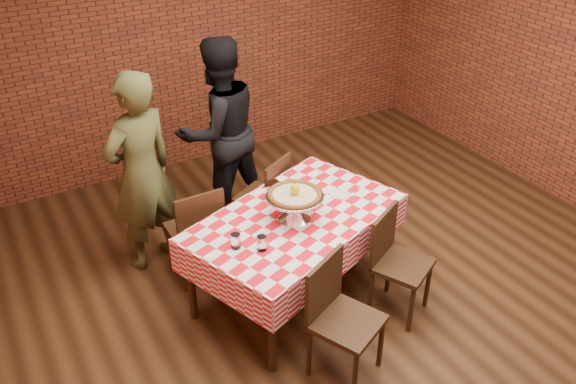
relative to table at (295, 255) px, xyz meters
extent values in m
plane|color=black|center=(0.38, -0.42, -0.38)|extent=(6.00, 6.00, 0.00)
plane|color=brown|center=(0.38, 2.58, 1.08)|extent=(5.50, 0.00, 5.50)
cube|color=#352010|center=(0.00, 0.00, 0.00)|extent=(1.88, 1.48, 0.75)
cylinder|color=beige|center=(-0.02, -0.02, 0.59)|extent=(0.54, 0.54, 0.03)
ellipsoid|color=yellow|center=(-0.02, -0.02, 0.64)|extent=(0.09, 0.09, 0.09)
cylinder|color=white|center=(-0.42, -0.25, 0.44)|extent=(0.09, 0.09, 0.11)
cylinder|color=white|center=(-0.57, -0.13, 0.44)|extent=(0.09, 0.09, 0.11)
cylinder|color=white|center=(0.46, 0.08, 0.39)|extent=(0.21, 0.21, 0.01)
cube|color=white|center=(0.56, 0.03, 0.39)|extent=(0.06, 0.06, 0.00)
cube|color=white|center=(0.67, 0.07, 0.39)|extent=(0.05, 0.04, 0.00)
cube|color=silver|center=(-0.02, 0.31, 0.46)|extent=(0.11, 0.09, 0.15)
imported|color=#454925|center=(-0.86, 1.01, 0.50)|extent=(0.74, 0.61, 1.76)
imported|color=black|center=(0.01, 1.41, 0.51)|extent=(0.94, 0.78, 1.78)
camera|label=1|loc=(-1.93, -3.21, 2.91)|focal=36.81mm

